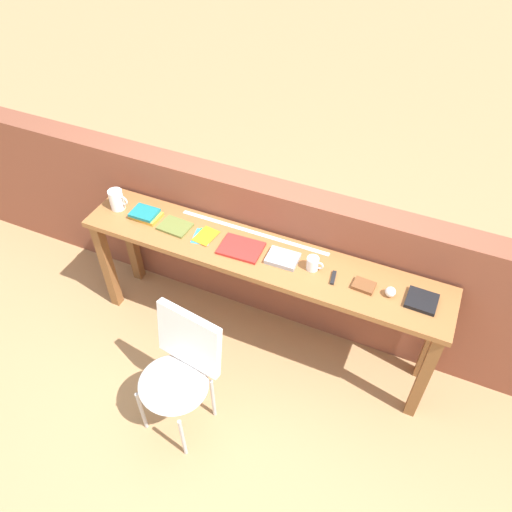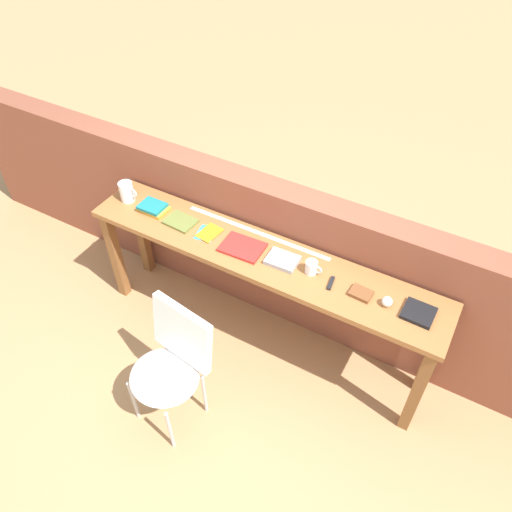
{
  "view_description": "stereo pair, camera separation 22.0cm",
  "coord_description": "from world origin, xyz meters",
  "views": [
    {
      "loc": [
        0.93,
        -1.83,
        3.12
      ],
      "look_at": [
        0.0,
        0.25,
        0.9
      ],
      "focal_mm": 35.0,
      "sensor_mm": 36.0,
      "label": 1
    },
    {
      "loc": [
        1.12,
        -1.73,
        3.12
      ],
      "look_at": [
        0.0,
        0.25,
        0.9
      ],
      "focal_mm": 35.0,
      "sensor_mm": 36.0,
      "label": 2
    }
  ],
  "objects": [
    {
      "name": "book_open_centre",
      "position": [
        -0.12,
        0.29,
        0.89
      ],
      "size": [
        0.28,
        0.22,
        0.02
      ],
      "primitive_type": "cube",
      "rotation": [
        0.0,
        0.0,
        0.04
      ],
      "color": "red",
      "rests_on": "sideboard"
    },
    {
      "name": "magazine_cycling",
      "position": [
        -0.63,
        0.3,
        0.89
      ],
      "size": [
        0.22,
        0.17,
        0.02
      ],
      "primitive_type": "cube",
      "rotation": [
        0.0,
        0.0,
        -0.06
      ],
      "color": "olive",
      "rests_on": "sideboard"
    },
    {
      "name": "ground_plane",
      "position": [
        0.0,
        0.0,
        0.0
      ],
      "size": [
        40.0,
        40.0,
        0.0
      ],
      "primitive_type": "plane",
      "color": "tan"
    },
    {
      "name": "sports_ball_small",
      "position": [
        0.86,
        0.29,
        0.91
      ],
      "size": [
        0.06,
        0.06,
        0.06
      ],
      "primitive_type": "sphere",
      "color": "silver",
      "rests_on": "sideboard"
    },
    {
      "name": "mug",
      "position": [
        0.36,
        0.31,
        0.92
      ],
      "size": [
        0.11,
        0.08,
        0.09
      ],
      "color": "white",
      "rests_on": "sideboard"
    },
    {
      "name": "leather_journal_brown",
      "position": [
        0.7,
        0.29,
        0.89
      ],
      "size": [
        0.14,
        0.11,
        0.02
      ],
      "primitive_type": "cube",
      "rotation": [
        0.0,
        0.0,
        -0.06
      ],
      "color": "brown",
      "rests_on": "sideboard"
    },
    {
      "name": "brick_wall_back",
      "position": [
        0.0,
        0.64,
        0.59
      ],
      "size": [
        6.0,
        0.2,
        1.17
      ],
      "primitive_type": "cube",
      "color": "brown",
      "rests_on": "ground"
    },
    {
      "name": "book_grey_hardcover",
      "position": [
        0.16,
        0.3,
        0.89
      ],
      "size": [
        0.2,
        0.16,
        0.03
      ],
      "primitive_type": "cube",
      "rotation": [
        0.0,
        0.0,
        0.03
      ],
      "color": "#9E9EA3",
      "rests_on": "sideboard"
    },
    {
      "name": "sideboard",
      "position": [
        0.0,
        0.3,
        0.74
      ],
      "size": [
        2.5,
        0.44,
        0.88
      ],
      "color": "#996033",
      "rests_on": "ground"
    },
    {
      "name": "multitool_folded",
      "position": [
        0.51,
        0.28,
        0.89
      ],
      "size": [
        0.04,
        0.11,
        0.02
      ],
      "primitive_type": "cube",
      "rotation": [
        0.0,
        0.0,
        0.15
      ],
      "color": "black",
      "rests_on": "sideboard"
    },
    {
      "name": "ruler_metal_back_edge",
      "position": [
        -0.12,
        0.47,
        0.88
      ],
      "size": [
        1.08,
        0.03,
        0.0
      ],
      "primitive_type": "cube",
      "color": "silver",
      "rests_on": "sideboard"
    },
    {
      "name": "pitcher_white",
      "position": [
        -1.1,
        0.32,
        0.96
      ],
      "size": [
        0.14,
        0.1,
        0.18
      ],
      "color": "white",
      "rests_on": "sideboard"
    },
    {
      "name": "pamphlet_pile_colourful",
      "position": [
        -0.4,
        0.3,
        0.88
      ],
      "size": [
        0.16,
        0.19,
        0.01
      ],
      "color": "#3399D8",
      "rests_on": "sideboard"
    },
    {
      "name": "book_stack_leftmost",
      "position": [
        -0.87,
        0.31,
        0.9
      ],
      "size": [
        0.21,
        0.15,
        0.05
      ],
      "color": "gold",
      "rests_on": "sideboard"
    },
    {
      "name": "book_repair_rightmost",
      "position": [
        1.04,
        0.31,
        0.89
      ],
      "size": [
        0.18,
        0.17,
        0.03
      ],
      "primitive_type": "cube",
      "rotation": [
        0.0,
        0.0,
        -0.02
      ],
      "color": "black",
      "rests_on": "sideboard"
    },
    {
      "name": "chair_white_moulded",
      "position": [
        -0.18,
        -0.48,
        0.53
      ],
      "size": [
        0.5,
        0.51,
        0.89
      ],
      "color": "white",
      "rests_on": "ground"
    }
  ]
}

